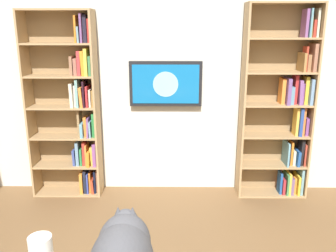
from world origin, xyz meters
TOP-DOWN VIEW (x-y plane):
  - wall_back at (0.00, -2.23)m, footprint 4.52×0.06m
  - bookshelf_left at (-1.29, -2.06)m, footprint 0.78×0.28m
  - bookshelf_right at (1.10, -2.06)m, footprint 0.78×0.28m
  - wall_mounted_tv at (0.04, -2.15)m, footprint 0.82×0.07m

SIDE VIEW (x-z plane):
  - bookshelf_right at x=1.10m, z-range -0.03..2.07m
  - bookshelf_left at x=-1.29m, z-range -0.05..2.11m
  - wall_mounted_tv at x=0.04m, z-range 1.04..1.55m
  - wall_back at x=0.00m, z-range 0.00..2.70m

